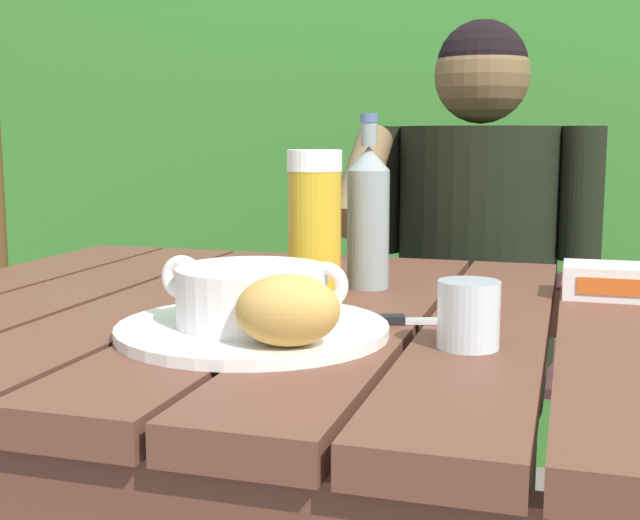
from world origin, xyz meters
TOP-DOWN VIEW (x-y plane):
  - dining_table at (0.00, 0.00)m, footprint 1.31×0.90m
  - hedge_backdrop at (0.02, 1.78)m, footprint 3.40×0.97m
  - chair_near_diner at (0.05, 0.88)m, footprint 0.43×0.41m
  - person_eating at (0.05, 0.69)m, footprint 0.48×0.47m
  - serving_plate at (-0.09, -0.16)m, footprint 0.30×0.30m
  - soup_bowl at (-0.09, -0.16)m, footprint 0.22×0.17m
  - bread_roll at (-0.03, -0.24)m, footprint 0.12×0.10m
  - beer_glass at (-0.10, 0.09)m, footprint 0.07×0.07m
  - beer_bottle at (-0.04, 0.15)m, footprint 0.06×0.06m
  - water_glass_small at (0.14, -0.15)m, footprint 0.06×0.06m
  - butter_tub at (0.29, 0.17)m, footprint 0.12×0.09m
  - table_knife at (0.05, -0.06)m, footprint 0.15×0.07m

SIDE VIEW (x-z plane):
  - chair_near_diner at x=0.05m, z-range 0.00..0.94m
  - dining_table at x=0.00m, z-range 0.28..1.03m
  - person_eating at x=0.05m, z-range 0.11..1.30m
  - table_knife at x=0.05m, z-range 0.75..0.76m
  - serving_plate at x=-0.09m, z-range 0.75..0.76m
  - butter_tub at x=0.29m, z-range 0.75..0.79m
  - water_glass_small at x=0.14m, z-range 0.75..0.82m
  - soup_bowl at x=-0.09m, z-range 0.76..0.83m
  - bread_roll at x=-0.03m, z-range 0.76..0.83m
  - beer_glass at x=-0.10m, z-range 0.75..0.95m
  - beer_bottle at x=-0.04m, z-range 0.73..0.98m
  - hedge_backdrop at x=0.02m, z-range -0.15..2.43m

